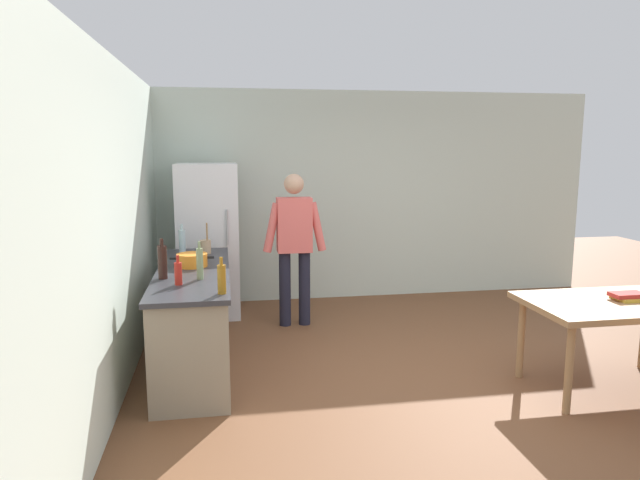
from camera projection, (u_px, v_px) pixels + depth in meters
ground_plane at (434, 385)px, 4.81m from camera, size 14.00×14.00×0.00m
wall_back at (355, 196)px, 7.51m from camera, size 6.40×0.12×2.70m
wall_left at (107, 231)px, 4.35m from camera, size 0.12×5.60×2.70m
kitchen_counter at (195, 318)px, 5.18m from camera, size 0.64×2.20×0.90m
refrigerator at (208, 241)px, 6.68m from camera, size 0.70×0.67×1.80m
person at (294, 239)px, 6.29m from camera, size 0.70×0.22×1.70m
dining_table at (614, 310)px, 4.64m from camera, size 1.40×0.90×0.75m
cooking_pot at (192, 260)px, 5.23m from camera, size 0.40×0.28×0.12m
utensil_jar at (206, 246)px, 5.87m from camera, size 0.11×0.11×0.32m
bottle_vinegar_tall at (200, 263)px, 4.72m from camera, size 0.06×0.06×0.32m
bottle_sauce_red at (178, 273)px, 4.53m from camera, size 0.06×0.06×0.24m
bottle_water_clear at (182, 241)px, 5.89m from camera, size 0.07×0.07×0.30m
bottle_wine_dark at (162, 262)px, 4.74m from camera, size 0.08×0.08×0.34m
bottle_oil_amber at (222, 279)px, 4.26m from camera, size 0.06×0.06×0.28m
book_stack at (628, 296)px, 4.66m from camera, size 0.27×0.20×0.06m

